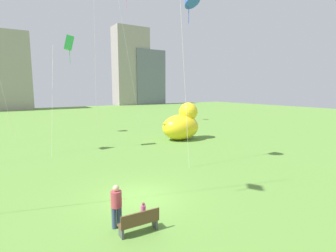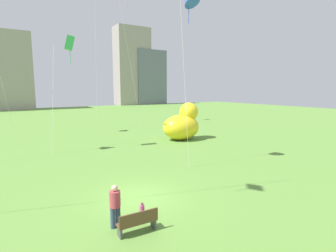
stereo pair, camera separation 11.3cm
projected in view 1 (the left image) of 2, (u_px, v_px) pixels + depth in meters
name	position (u px, v px, depth m)	size (l,w,h in m)	color
ground_plane	(140.00, 198.00, 13.10)	(140.00, 140.00, 0.00)	#5D8C39
park_bench	(139.00, 222.00, 9.82)	(1.55, 0.51, 0.90)	brown
person_adult	(116.00, 204.00, 10.18)	(0.43, 0.43, 1.74)	#38476B
person_child	(143.00, 211.00, 10.67)	(0.21, 0.21, 0.84)	silver
giant_inflatable_duck	(182.00, 124.00, 27.83)	(4.75, 3.05, 3.93)	yellow
city_skyline	(33.00, 58.00, 70.80)	(76.07, 11.74, 37.28)	gray
kite_green	(69.00, 43.00, 21.58)	(2.49, 2.96, 9.74)	silver
kite_pink	(127.00, 5.00, 37.70)	(2.84, 2.47, 19.21)	silver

